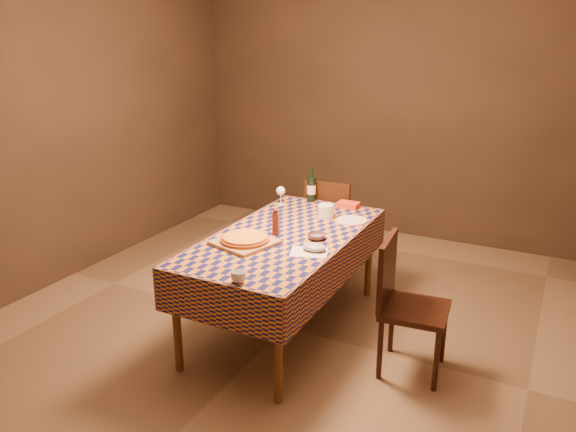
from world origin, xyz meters
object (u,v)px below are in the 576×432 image
at_px(pizza, 245,239).
at_px(white_plate, 352,221).
at_px(wine_bottle, 311,189).
at_px(chair_right, 403,298).
at_px(dining_table, 285,244).
at_px(cutting_board, 245,242).
at_px(bowl, 316,236).
at_px(chair_far, 331,222).

xyz_separation_m(pizza, white_plate, (0.50, 0.80, -0.03)).
bearing_deg(wine_bottle, white_plate, -34.70).
xyz_separation_m(white_plate, chair_right, (0.61, -0.63, -0.25)).
bearing_deg(white_plate, chair_right, -45.99).
xyz_separation_m(dining_table, pizza, (-0.17, -0.29, 0.12)).
relative_size(cutting_board, chair_right, 0.41).
relative_size(dining_table, white_plate, 7.65).
xyz_separation_m(pizza, chair_right, (1.10, 0.17, -0.29)).
bearing_deg(bowl, chair_far, 107.16).
distance_m(dining_table, chair_right, 0.96).
height_order(pizza, chair_far, chair_far).
bearing_deg(pizza, chair_right, 8.79).
bearing_deg(cutting_board, white_plate, 58.21).
bearing_deg(bowl, white_plate, 80.00).
relative_size(dining_table, pizza, 4.40).
bearing_deg(chair_far, chair_right, -49.64).
relative_size(bowl, white_plate, 0.54).
bearing_deg(wine_bottle, chair_far, 64.85).
distance_m(dining_table, wine_bottle, 0.90).
bearing_deg(cutting_board, dining_table, 60.49).
xyz_separation_m(cutting_board, wine_bottle, (-0.02, 1.15, 0.10)).
relative_size(dining_table, chair_far, 1.98).
bearing_deg(chair_right, bowl, 168.34).
relative_size(cutting_board, bowl, 2.92).
bearing_deg(cutting_board, pizza, 180.00).
relative_size(pizza, chair_far, 0.45).
height_order(bowl, wine_bottle, wine_bottle).
xyz_separation_m(pizza, chair_far, (0.08, 1.37, -0.29)).
bearing_deg(dining_table, white_plate, 56.95).
relative_size(wine_bottle, white_plate, 1.27).
distance_m(white_plate, chair_right, 0.91).
bearing_deg(chair_right, cutting_board, -171.21).
distance_m(pizza, chair_far, 1.40).
xyz_separation_m(bowl, white_plate, (0.09, 0.49, -0.01)).
bearing_deg(pizza, chair_far, 86.51).
relative_size(pizza, white_plate, 1.74).
bearing_deg(chair_far, dining_table, -85.64).
distance_m(wine_bottle, chair_far, 0.43).
distance_m(cutting_board, wine_bottle, 1.16).
height_order(dining_table, wine_bottle, wine_bottle).
height_order(white_plate, chair_right, chair_right).
relative_size(bowl, wine_bottle, 0.42).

